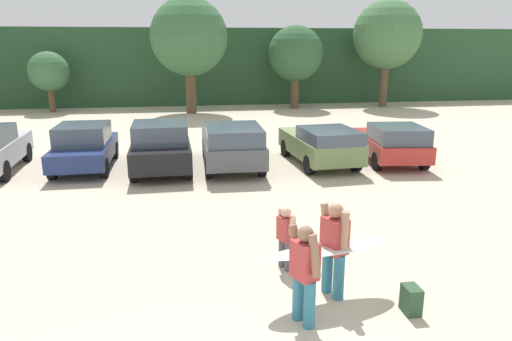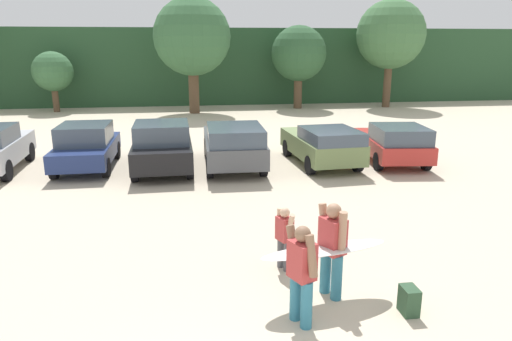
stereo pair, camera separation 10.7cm
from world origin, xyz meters
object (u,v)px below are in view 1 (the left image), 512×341
(parked_car_olive_green, at_px, (321,144))
(person_companion, at_px, (305,269))
(backpack_dropped, at_px, (411,300))
(parked_car_dark_gray, at_px, (232,144))
(parked_car_navy, at_px, (84,146))
(parked_car_red, at_px, (391,142))
(parked_car_black, at_px, (161,146))
(surfboard_white, at_px, (327,249))
(person_child, at_px, (286,235))
(person_adult, at_px, (334,244))

(parked_car_olive_green, xyz_separation_m, person_companion, (-3.06, -9.47, 0.14))
(backpack_dropped, bearing_deg, person_companion, -179.47)
(parked_car_dark_gray, bearing_deg, person_companion, -178.50)
(parked_car_navy, height_order, backpack_dropped, parked_car_navy)
(person_companion, bearing_deg, parked_car_red, -145.06)
(parked_car_dark_gray, bearing_deg, parked_car_navy, 83.94)
(parked_car_dark_gray, relative_size, parked_car_red, 1.12)
(parked_car_black, relative_size, person_companion, 2.61)
(parked_car_dark_gray, distance_m, parked_car_olive_green, 3.15)
(surfboard_white, height_order, backpack_dropped, surfboard_white)
(parked_car_navy, height_order, person_companion, person_companion)
(parked_car_dark_gray, distance_m, person_child, 7.79)
(person_child, relative_size, backpack_dropped, 2.74)
(parked_car_red, xyz_separation_m, person_companion, (-5.66, -9.41, 0.15))
(parked_car_black, bearing_deg, person_child, -163.02)
(parked_car_olive_green, bearing_deg, backpack_dropped, 167.91)
(parked_car_dark_gray, relative_size, parked_car_olive_green, 1.11)
(person_adult, bearing_deg, person_companion, 22.51)
(parked_car_dark_gray, height_order, backpack_dropped, parked_car_dark_gray)
(parked_car_olive_green, distance_m, surfboard_white, 9.15)
(person_adult, bearing_deg, person_child, -85.52)
(parked_car_black, bearing_deg, parked_car_dark_gray, -90.55)
(parked_car_olive_green, height_order, person_adult, person_adult)
(parked_car_olive_green, bearing_deg, person_companion, 157.82)
(parked_car_black, relative_size, backpack_dropped, 9.23)
(surfboard_white, bearing_deg, backpack_dropped, 140.31)
(parked_car_red, bearing_deg, person_adult, 156.59)
(parked_car_dark_gray, bearing_deg, person_adult, -173.96)
(parked_car_red, bearing_deg, parked_car_black, 95.35)
(parked_car_dark_gray, height_order, person_adult, person_adult)
(surfboard_white, relative_size, backpack_dropped, 5.15)
(parked_car_olive_green, relative_size, parked_car_red, 1.01)
(parked_car_dark_gray, relative_size, backpack_dropped, 10.40)
(parked_car_olive_green, xyz_separation_m, person_child, (-2.95, -7.66, -0.06))
(parked_car_navy, distance_m, parked_car_black, 2.68)
(parked_car_black, relative_size, surfboard_white, 1.79)
(parked_car_navy, xyz_separation_m, parked_car_olive_green, (8.14, -0.74, -0.03))
(parked_car_dark_gray, distance_m, surfboard_white, 8.95)
(parked_car_dark_gray, bearing_deg, parked_car_red, -90.80)
(backpack_dropped, bearing_deg, parked_car_navy, 123.85)
(parked_car_dark_gray, distance_m, person_adult, 8.89)
(parked_car_black, distance_m, person_adult, 9.37)
(parked_car_navy, relative_size, parked_car_olive_green, 0.95)
(parked_car_dark_gray, distance_m, parked_car_red, 5.74)
(parked_car_red, height_order, surfboard_white, parked_car_red)
(parked_car_navy, bearing_deg, parked_car_olive_green, -95.80)
(person_child, bearing_deg, surfboard_white, 87.06)
(surfboard_white, bearing_deg, person_child, -80.04)
(parked_car_olive_green, distance_m, person_child, 8.21)
(parked_car_olive_green, xyz_separation_m, surfboard_white, (-2.51, -8.80, 0.13))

